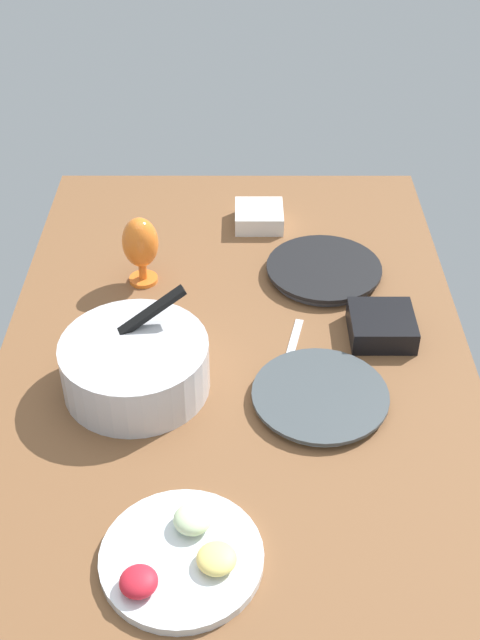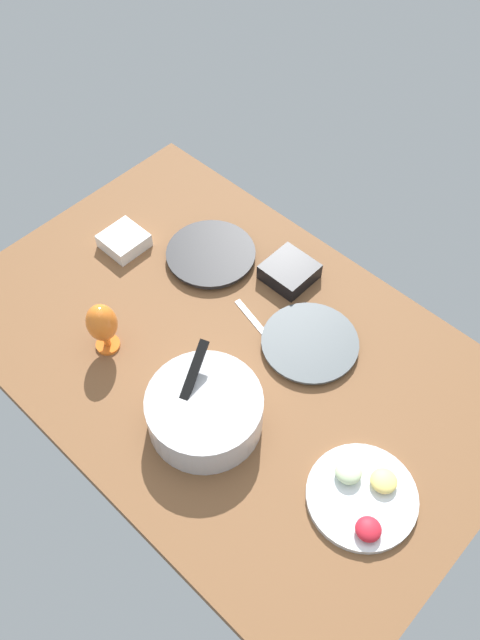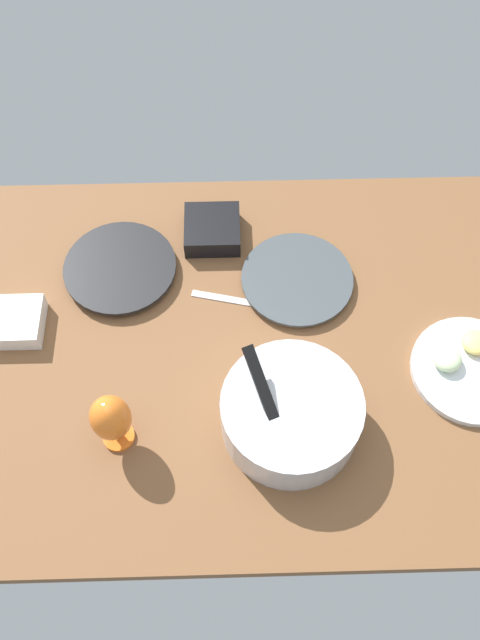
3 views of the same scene
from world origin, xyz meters
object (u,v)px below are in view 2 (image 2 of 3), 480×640
at_px(square_bowl_white, 124,240).
at_px(fruit_platter, 363,495).
at_px(hurricane_glass_orange, 102,324).
at_px(dinner_plate_left, 310,343).
at_px(dinner_plate_right, 211,255).
at_px(square_bowl_black, 289,271).
at_px(mixing_bowl, 205,410).

bearing_deg(square_bowl_white, fruit_platter, 172.17).
height_order(fruit_platter, hurricane_glass_orange, hurricane_glass_orange).
relative_size(dinner_plate_left, dinner_plate_right, 0.99).
height_order(dinner_plate_left, square_bowl_white, square_bowl_white).
xyz_separation_m(dinner_plate_left, square_bowl_black, (0.21, -0.15, 0.02)).
bearing_deg(square_bowl_black, square_bowl_white, 29.37).
relative_size(dinner_plate_right, hurricane_glass_orange, 1.62).
bearing_deg(square_bowl_black, mixing_bowl, 107.55).
bearing_deg(hurricane_glass_orange, square_bowl_black, -110.68).
relative_size(fruit_platter, square_bowl_white, 2.16).
xyz_separation_m(square_bowl_black, square_bowl_white, (0.47, 0.27, -0.00)).
distance_m(square_bowl_black, square_bowl_white, 0.54).
xyz_separation_m(dinner_plate_left, hurricane_glass_orange, (0.42, 0.40, 0.09)).
distance_m(dinner_plate_right, square_bowl_white, 0.29).
relative_size(fruit_platter, square_bowl_black, 1.93).
distance_m(mixing_bowl, fruit_platter, 0.45).
bearing_deg(fruit_platter, hurricane_glass_orange, 9.89).
distance_m(dinner_plate_right, mixing_bowl, 0.59).
relative_size(dinner_plate_left, square_bowl_white, 2.19).
relative_size(mixing_bowl, hurricane_glass_orange, 1.73).
relative_size(hurricane_glass_orange, square_bowl_black, 1.23).
relative_size(mixing_bowl, square_bowl_black, 2.12).
bearing_deg(hurricane_glass_orange, mixing_bowl, -176.60).
relative_size(mixing_bowl, fruit_platter, 1.10).
relative_size(mixing_bowl, square_bowl_white, 2.37).
bearing_deg(dinner_plate_left, dinner_plate_right, -5.54).
bearing_deg(mixing_bowl, hurricane_glass_orange, 3.40).
relative_size(hurricane_glass_orange, square_bowl_white, 1.37).
relative_size(dinner_plate_left, fruit_platter, 1.02).
bearing_deg(hurricane_glass_orange, square_bowl_white, -47.56).
bearing_deg(dinner_plate_left, fruit_platter, 146.02).
height_order(dinner_plate_right, mixing_bowl, mixing_bowl).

